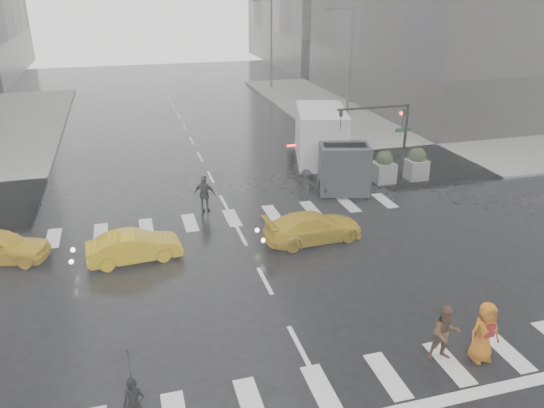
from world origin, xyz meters
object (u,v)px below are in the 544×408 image
object	(u,v)px
pedestrian_brown	(445,334)
pedestrian_orange	(484,332)
box_truck	(326,144)
traffic_signal_pole	(389,129)
taxi_mid	(134,247)

from	to	relation	value
pedestrian_brown	pedestrian_orange	xyz separation A→B (m)	(1.07, -0.33, 0.07)
pedestrian_brown	box_truck	size ratio (longest dim) A/B	0.25
box_truck	pedestrian_brown	bearing A→B (deg)	-83.41
traffic_signal_pole	pedestrian_brown	bearing A→B (deg)	-110.30
taxi_mid	pedestrian_orange	bearing A→B (deg)	-138.31
pedestrian_orange	taxi_mid	world-z (taller)	pedestrian_orange
pedestrian_brown	pedestrian_orange	distance (m)	1.12
pedestrian_brown	taxi_mid	bearing A→B (deg)	141.98
pedestrian_orange	box_truck	bearing A→B (deg)	86.05
traffic_signal_pole	pedestrian_brown	distance (m)	14.85
pedestrian_orange	box_truck	xyz separation A→B (m)	(1.36, 16.22, 1.04)
traffic_signal_pole	pedestrian_brown	size ratio (longest dim) A/B	2.53
pedestrian_orange	taxi_mid	bearing A→B (deg)	137.50
traffic_signal_pole	pedestrian_orange	xyz separation A→B (m)	(-4.02, -14.09, -2.25)
traffic_signal_pole	box_truck	size ratio (longest dim) A/B	0.64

